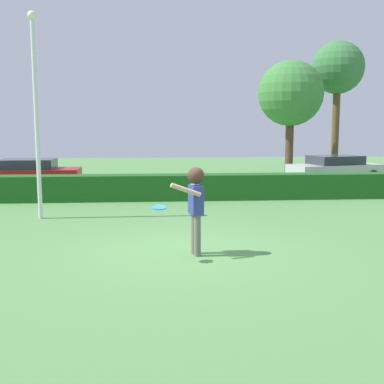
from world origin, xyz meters
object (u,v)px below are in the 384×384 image
at_px(person, 195,199).
at_px(parked_car_red, 28,173).
at_px(maple_tree, 291,94).
at_px(frisbee, 159,207).
at_px(parked_car_silver, 335,168).
at_px(lamppost, 36,106).
at_px(willow_tree, 338,70).

relative_size(person, parked_car_red, 0.42).
relative_size(person, maple_tree, 0.30).
bearing_deg(frisbee, parked_car_silver, 56.73).
distance_m(frisbee, lamppost, 6.12).
xyz_separation_m(parked_car_red, willow_tree, (15.34, 6.29, 4.99)).
bearing_deg(parked_car_silver, maple_tree, 111.39).
height_order(parked_car_red, parked_car_silver, same).
height_order(willow_tree, maple_tree, willow_tree).
height_order(frisbee, willow_tree, willow_tree).
xyz_separation_m(person, willow_tree, (9.32, 16.94, 4.54)).
xyz_separation_m(person, parked_car_red, (-6.02, 10.65, -0.45)).
height_order(person, frisbee, person).
xyz_separation_m(person, frisbee, (-0.73, -0.51, -0.07)).
bearing_deg(willow_tree, lamppost, -136.38).
xyz_separation_m(parked_car_silver, maple_tree, (-1.26, 3.21, 3.54)).
relative_size(lamppost, willow_tree, 0.78).
distance_m(parked_car_red, maple_tree, 13.51).
height_order(lamppost, willow_tree, willow_tree).
distance_m(parked_car_silver, willow_tree, 7.28).
bearing_deg(willow_tree, parked_car_silver, -110.51).
bearing_deg(willow_tree, frisbee, -119.93).
distance_m(person, lamppost, 6.16).
bearing_deg(parked_car_red, frisbee, -64.60).
height_order(parked_car_red, maple_tree, maple_tree).
height_order(person, lamppost, lamppost).
bearing_deg(parked_car_silver, willow_tree, 69.49).
relative_size(willow_tree, maple_tree, 1.22).
xyz_separation_m(lamppost, willow_tree, (13.36, 12.73, 2.54)).
bearing_deg(person, willow_tree, 61.18).
bearing_deg(willow_tree, parked_car_red, -157.72).
height_order(frisbee, lamppost, lamppost).
xyz_separation_m(parked_car_red, parked_car_silver, (13.49, 1.32, 0.00)).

